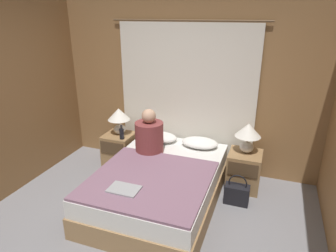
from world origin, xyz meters
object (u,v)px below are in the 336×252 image
Objects in this scene: nightstand_right at (244,170)px; lamp_right at (248,133)px; nightstand_left at (120,150)px; bed at (160,185)px; handbag_on_floor at (237,194)px; lamp_left at (119,117)px; person_left_in_bed at (149,135)px; pillow_left at (160,137)px; pillow_right at (200,143)px; beer_bottle_on_left_stand at (122,134)px; laptop_on_bed at (124,189)px.

nightstand_right is 0.53m from lamp_right.
bed is at bearing -36.40° from nightstand_left.
nightstand_left is at bearing 167.73° from handbag_on_floor.
person_left_in_bed is (0.66, -0.36, -0.06)m from lamp_left.
bed is 1.34m from lamp_right.
person_left_in_bed reaches higher than nightstand_left.
handbag_on_floor is at bearing 17.72° from bed.
nightstand_left is 1.27× the size of lamp_right.
handbag_on_floor is (-0.03, -0.45, -0.65)m from lamp_right.
person_left_in_bed reaches higher than nightstand_right.
person_left_in_bed is (-1.26, -0.32, 0.46)m from nightstand_right.
pillow_left is 1.00× the size of pillow_right.
nightstand_left is 2.34× the size of beer_bottle_on_left_stand.
lamp_left is at bearing -177.01° from pillow_left.
lamp_right is at bearing 16.13° from person_left_in_bed.
bed is 0.90m from pillow_left.
handbag_on_floor is (1.23, -0.09, -0.59)m from person_left_in_bed.
lamp_left is 0.29m from beer_bottle_on_left_stand.
laptop_on_bed is at bearing -104.75° from bed.
handbag_on_floor is at bearing -12.27° from nightstand_left.
nightstand_right is 2.34× the size of beer_bottle_on_left_stand.
beer_bottle_on_left_stand is at bearing 119.03° from laptop_on_bed.
nightstand_left is 1.30m from pillow_right.
bed is 3.86× the size of pillow_left.
pillow_left and pillow_right have the same top height.
nightstand_right reaches higher than handbag_on_floor.
handbag_on_floor is at bearing -21.57° from pillow_left.
pillow_right is 0.89m from handbag_on_floor.
bed is at bearing -34.75° from beer_bottle_on_left_stand.
handbag_on_floor is (-0.03, -0.41, -0.13)m from nightstand_right.
pillow_left is (0.65, 0.08, 0.28)m from nightstand_left.
laptop_on_bed reaches higher than nightstand_right.
bed is 4.97× the size of handbag_on_floor.
person_left_in_bed is 1.37m from handbag_on_floor.
nightstand_left is 1.00× the size of nightstand_right.
nightstand_left is 0.84× the size of person_left_in_bed.
lamp_left is at bearing 178.68° from nightstand_right.
person_left_in_bed reaches higher than pillow_left.
bed is at bearing -111.42° from pillow_right.
beer_bottle_on_left_stand is at bearing -53.53° from lamp_left.
nightstand_right is 1.76m from laptop_on_bed.
pillow_right is 0.75m from person_left_in_bed.
pillow_right is (1.27, 0.03, -0.25)m from lamp_left.
pillow_left is (-1.27, 0.08, 0.28)m from nightstand_right.
bed is 1.19m from nightstand_right.
laptop_on_bed is (0.67, -1.20, -0.08)m from beer_bottle_on_left_stand.
bed is at bearing -68.58° from pillow_left.
handbag_on_floor is at bearing -4.19° from person_left_in_bed.
pillow_right reaches higher than nightstand_left.
person_left_in_bed reaches higher than pillow_right.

